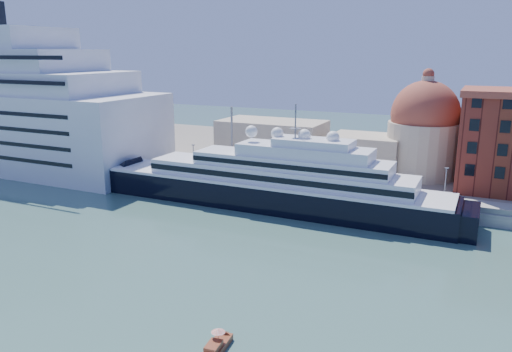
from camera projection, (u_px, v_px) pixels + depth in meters
The scene contains 9 objects.
ground at pixel (246, 246), 88.22m from camera, with size 400.00×400.00×0.00m, color #335951.
quay at pixel (309, 192), 117.78m from camera, with size 180.00×10.00×2.50m, color gray.
land at pixel (353, 160), 153.85m from camera, with size 260.00×72.00×2.00m, color slate.
quay_fence at pixel (303, 189), 113.37m from camera, with size 180.00×0.10×1.20m, color slate.
superyacht at pixel (258, 185), 110.69m from camera, with size 89.71×12.44×26.81m.
service_barge at pixel (139, 186), 124.42m from camera, with size 12.55×7.27×2.68m.
water_taxi at pixel (216, 347), 57.09m from camera, with size 2.45×5.73×2.64m.
church at pixel (362, 138), 133.63m from camera, with size 66.00×18.00×25.50m.
lamp_posts at pixel (258, 153), 119.38m from camera, with size 120.80×2.40×18.00m.
Camera 1 is at (36.64, -73.99, 33.50)m, focal length 35.00 mm.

